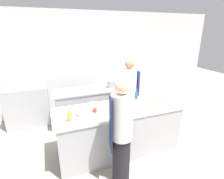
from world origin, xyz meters
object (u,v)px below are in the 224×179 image
at_px(bottle_vinegar, 159,101).
at_px(bowl_prep_small, 83,113).
at_px(bottle_olive_oil, 70,116).
at_px(bottle_wine, 136,95).
at_px(chef_at_stove, 129,96).
at_px(stockpot, 112,84).
at_px(bowl_mixing_large, 93,104).
at_px(oven_range, 28,106).
at_px(chef_at_prep_near, 121,133).
at_px(cup, 95,110).

distance_m(bottle_vinegar, bowl_prep_small, 1.42).
xyz_separation_m(bottle_olive_oil, bottle_wine, (1.44, 0.48, -0.00)).
xyz_separation_m(chef_at_stove, stockpot, (-0.24, 0.50, 0.17)).
bearing_deg(bottle_olive_oil, bottle_vinegar, -0.82).
bearing_deg(bottle_vinegar, bowl_mixing_large, 157.67).
distance_m(bowl_prep_small, stockpot, 1.55).
height_order(oven_range, chef_at_prep_near, chef_at_prep_near).
bearing_deg(bottle_vinegar, bottle_olive_oil, 179.18).
relative_size(chef_at_prep_near, stockpot, 7.55).
height_order(bottle_wine, cup, bottle_wine).
height_order(oven_range, bowl_mixing_large, oven_range).
relative_size(oven_range, bottle_vinegar, 3.46).
bearing_deg(oven_range, cup, -54.64).
relative_size(oven_range, bottle_wine, 4.90).
relative_size(chef_at_prep_near, cup, 20.30).
xyz_separation_m(bowl_mixing_large, bowl_prep_small, (-0.26, -0.28, 0.00)).
bearing_deg(bottle_vinegar, oven_range, 141.08).
bearing_deg(bowl_mixing_large, cup, -100.18).
height_order(oven_range, bottle_vinegar, bottle_vinegar).
relative_size(bottle_vinegar, bowl_mixing_large, 1.62).
bearing_deg(bottle_vinegar, bowl_prep_small, 172.45).
distance_m(bottle_wine, bowl_mixing_large, 0.94).
bearing_deg(oven_range, bottle_wine, -33.29).
distance_m(bottle_olive_oil, bowl_prep_small, 0.29).
bearing_deg(stockpot, chef_at_prep_near, -106.20).
bearing_deg(oven_range, bottle_vinegar, -38.92).
bearing_deg(bowl_prep_small, bottle_vinegar, -7.55).
distance_m(oven_range, bottle_wine, 2.74).
height_order(oven_range, chef_at_stove, chef_at_stove).
bearing_deg(bottle_vinegar, cup, 170.31).
xyz_separation_m(bottle_olive_oil, bowl_mixing_large, (0.50, 0.45, -0.06)).
distance_m(bottle_vinegar, bottle_wine, 0.54).
bearing_deg(bottle_olive_oil, bowl_prep_small, 34.28).
bearing_deg(bowl_mixing_large, bowl_prep_small, -132.83).
relative_size(chef_at_prep_near, bowl_prep_small, 7.09).
height_order(oven_range, cup, same).
xyz_separation_m(oven_range, bowl_prep_small, (1.05, -1.79, 0.46)).
xyz_separation_m(chef_at_prep_near, bottle_wine, (0.77, 0.98, 0.15)).
distance_m(chef_at_stove, bottle_vinegar, 0.92).
distance_m(chef_at_prep_near, bottle_vinegar, 1.10).
distance_m(oven_range, bottle_olive_oil, 2.18).
bearing_deg(bowl_mixing_large, chef_at_prep_near, -79.76).
bearing_deg(chef_at_prep_near, oven_range, 45.38).
distance_m(bowl_prep_small, cup, 0.22).
bearing_deg(bottle_vinegar, chef_at_prep_near, -153.81).
bearing_deg(bowl_mixing_large, stockpot, 52.16).
bearing_deg(cup, bottle_wine, 16.90).
bearing_deg(chef_at_prep_near, bottle_olive_oil, 67.62).
relative_size(chef_at_stove, bottle_wine, 8.29).
xyz_separation_m(chef_at_prep_near, chef_at_stove, (0.78, 1.36, -0.00)).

